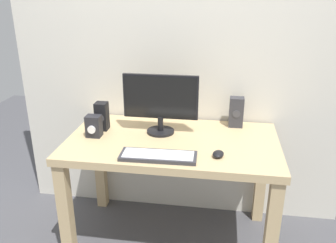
% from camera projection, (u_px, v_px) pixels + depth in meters
% --- Properties ---
extents(ground_plane, '(6.00, 6.00, 0.00)m').
position_uv_depth(ground_plane, '(172.00, 238.00, 2.52)').
color(ground_plane, '#4C4C51').
extents(wall_back, '(2.41, 0.04, 3.00)m').
position_uv_depth(wall_back, '(182.00, 14.00, 2.36)').
color(wall_back, silver).
rests_on(wall_back, ground_plane).
extents(desk, '(1.33, 0.75, 0.77)m').
position_uv_depth(desk, '(172.00, 156.00, 2.29)').
color(desk, tan).
rests_on(desk, ground_plane).
extents(monitor, '(0.49, 0.18, 0.39)m').
position_uv_depth(monitor, '(161.00, 101.00, 2.28)').
color(monitor, black).
rests_on(monitor, desk).
extents(keyboard_primary, '(0.44, 0.16, 0.02)m').
position_uv_depth(keyboard_primary, '(158.00, 156.00, 2.00)').
color(keyboard_primary, '#333338').
rests_on(keyboard_primary, desk).
extents(mouse, '(0.08, 0.10, 0.03)m').
position_uv_depth(mouse, '(218.00, 154.00, 2.02)').
color(mouse, black).
rests_on(mouse, desk).
extents(speaker_right, '(0.10, 0.08, 0.21)m').
position_uv_depth(speaker_right, '(236.00, 112.00, 2.41)').
color(speaker_right, '#333338').
rests_on(speaker_right, desk).
extents(speaker_left, '(0.08, 0.08, 0.19)m').
position_uv_depth(speaker_left, '(102.00, 116.00, 2.36)').
color(speaker_left, black).
rests_on(speaker_left, desk).
extents(audio_controller, '(0.09, 0.09, 0.14)m').
position_uv_depth(audio_controller, '(94.00, 126.00, 2.26)').
color(audio_controller, '#232328').
rests_on(audio_controller, desk).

